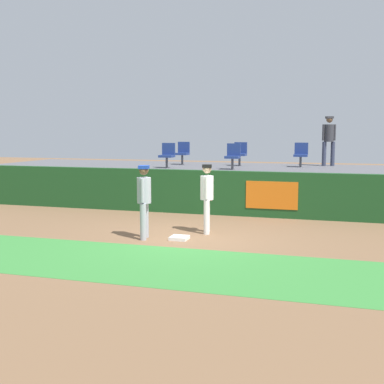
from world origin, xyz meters
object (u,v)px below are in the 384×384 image
Objects in this scene: first_base at (179,238)px; seat_back_center at (240,153)px; seat_front_center at (233,155)px; seat_back_left at (183,152)px; spectator_hooded at (329,137)px; player_fielder_home at (207,194)px; player_runner_visitor at (144,197)px; seat_back_right at (301,153)px; seat_front_left at (167,154)px.

seat_back_center reaches higher than first_base.
seat_front_center is 1.00× the size of seat_back_left.
seat_back_left is 0.48× the size of spectator_hooded.
seat_back_center is (-0.43, 6.00, 0.76)m from player_fielder_home.
player_runner_visitor is at bearing -96.37° from seat_back_center.
first_base is at bearing -72.52° from seat_back_left.
seat_back_center is (-0.03, 6.94, 1.70)m from first_base.
spectator_hooded is at bearing 145.48° from player_fielder_home.
seat_back_center is (0.79, 7.08, 0.74)m from player_runner_visitor.
player_runner_visitor is at bearing 42.75° from spectator_hooded.
first_base is 0.23× the size of spectator_hooded.
first_base is 7.47m from seat_back_left.
player_runner_visitor is at bearing -62.19° from player_fielder_home.
seat_back_center is 1.00× the size of seat_front_center.
seat_back_right reaches higher than player_fielder_home.
seat_back_center and seat_front_center have the same top height.
seat_back_right reaches higher than player_runner_visitor.
player_fielder_home is at bearing -105.94° from seat_back_right.
player_runner_visitor is 7.16m from seat_back_center.
player_fielder_home is 2.02× the size of seat_back_left.
seat_front_center is at bearing 170.40° from player_fielder_home.
seat_front_left is (-1.33, 5.28, 0.74)m from player_runner_visitor.
seat_back_right is (2.94, 7.08, 0.74)m from player_runner_visitor.
player_fielder_home is 2.02× the size of seat_front_left.
seat_back_left reaches higher than player_fielder_home.
seat_back_center is 2.15m from seat_back_right.
player_fielder_home is 6.06m from seat_back_center.
seat_back_right is at bearing 0.00° from seat_back_left.
spectator_hooded reaches higher than player_runner_visitor.
player_runner_visitor is at bearing -100.00° from seat_front_center.
player_fielder_home is 7.40m from spectator_hooded.
player_fielder_home is at bearing 47.70° from spectator_hooded.
player_fielder_home is 0.99× the size of player_runner_visitor.
seat_back_right is 0.48× the size of spectator_hooded.
seat_back_left is at bearing -180.00° from seat_back_center.
seat_back_right is at bearing 0.00° from seat_back_center.
player_fielder_home is 2.02× the size of seat_back_right.
seat_back_right is (2.01, 1.80, 0.00)m from seat_front_center.
seat_front_center is (0.93, 5.28, 0.74)m from player_runner_visitor.
seat_front_left is (-2.12, -1.80, -0.00)m from seat_back_center.
player_fielder_home is at bearing -86.02° from seat_front_center.
seat_back_left is (-1.37, 7.08, 0.74)m from player_runner_visitor.
seat_front_center is at bearing 20.66° from spectator_hooded.
seat_back_center is 1.00× the size of seat_back_left.
first_base is 0.48× the size of seat_back_right.
seat_front_left is at bearing -157.10° from seat_back_right.
spectator_hooded is at bearing 68.75° from first_base.
seat_front_center is 3.94m from spectator_hooded.
spectator_hooded is (2.90, 2.61, 0.55)m from seat_front_center.
seat_front_left is 5.80m from spectator_hooded.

